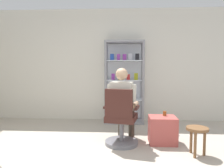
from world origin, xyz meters
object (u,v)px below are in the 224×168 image
(wooden_stool, at_px, (197,133))
(tea_glass, at_px, (165,113))
(display_cabinet_main, at_px, (124,81))
(storage_crate, at_px, (162,130))
(office_chair, at_px, (121,122))
(seated_shopkeeper, at_px, (123,102))

(wooden_stool, bearing_deg, tea_glass, 123.21)
(display_cabinet_main, xyz_separation_m, storage_crate, (0.66, -1.42, -0.74))
(storage_crate, bearing_deg, tea_glass, 58.87)
(office_chair, xyz_separation_m, tea_glass, (0.76, 0.23, 0.11))
(office_chair, bearing_deg, tea_glass, 16.72)
(storage_crate, height_order, tea_glass, tea_glass)
(display_cabinet_main, bearing_deg, seated_shopkeeper, -90.88)
(seated_shopkeeper, bearing_deg, display_cabinet_main, 89.12)
(seated_shopkeeper, height_order, wooden_stool, seated_shopkeeper)
(seated_shopkeeper, relative_size, tea_glass, 15.85)
(wooden_stool, bearing_deg, storage_crate, 130.35)
(display_cabinet_main, relative_size, seated_shopkeeper, 1.47)
(office_chair, relative_size, wooden_stool, 2.27)
(storage_crate, xyz_separation_m, tea_glass, (0.05, 0.08, 0.27))
(office_chair, relative_size, tea_glass, 11.80)
(office_chair, bearing_deg, wooden_stool, -16.81)
(storage_crate, xyz_separation_m, wooden_stool, (0.42, -0.49, 0.11))
(storage_crate, relative_size, wooden_stool, 1.09)
(storage_crate, distance_m, tea_glass, 0.28)
(seated_shopkeeper, relative_size, storage_crate, 2.80)
(storage_crate, bearing_deg, display_cabinet_main, 114.83)
(seated_shopkeeper, distance_m, storage_crate, 0.83)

